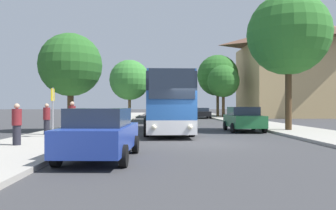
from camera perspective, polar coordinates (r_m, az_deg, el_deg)
The scene contains 18 objects.
ground_plane at distance 14.70m, azimuth 5.79°, elevation -6.66°, with size 300.00×300.00×0.00m, color #38383A.
sidewalk_left at distance 15.45m, azimuth -21.07°, elevation -6.05°, with size 4.00×120.00×0.15m, color #A39E93.
building_right_background at distance 53.80m, azimuth 24.12°, elevation 5.82°, with size 20.53×12.86×14.51m.
bus_front at distance 20.93m, azimuth -0.33°, elevation 0.34°, with size 2.96×11.12×3.47m.
bus_middle at distance 34.52m, azimuth -0.91°, elevation -0.03°, with size 2.96×10.30×3.25m.
bus_rear at distance 49.09m, azimuth -1.27°, elevation 0.10°, with size 2.74×11.39×3.54m.
parked_car_left_curb at distance 10.40m, azimuth -11.65°, elevation -4.82°, with size 2.19×4.38×1.59m.
parked_car_right_near at distance 21.86m, azimuth 13.03°, elevation -2.36°, with size 2.17×3.99×1.60m.
parked_car_right_far at distance 43.78m, azimuth 5.86°, elevation -1.36°, with size 2.16×4.37×1.40m.
bus_stop_sign at distance 16.89m, azimuth -19.44°, elevation -0.21°, with size 0.08×0.45×2.41m.
pedestrian_waiting_near at distance 18.49m, azimuth -20.37°, elevation -2.29°, with size 0.36×0.36×1.64m.
pedestrian_waiting_far at distance 13.94m, azimuth -24.84°, elevation -3.06°, with size 0.36×0.36×1.61m.
pedestrian_walking_back at distance 17.75m, azimuth -16.36°, elevation -2.20°, with size 0.36×0.36×1.74m.
tree_left_near at distance 46.06m, azimuth -6.72°, elevation 4.34°, with size 5.61×5.61×7.94m.
tree_left_far at distance 22.15m, azimuth -16.61°, elevation 6.67°, with size 4.05×4.05×6.19m.
tree_right_near at distance 49.27m, azimuth 8.64°, elevation 5.10°, with size 6.08×6.08×9.08m.
tree_right_mid at distance 22.57m, azimuth 20.23°, elevation 11.49°, with size 5.20×5.20×8.69m.
tree_right_far at distance 45.56m, azimuth 9.61°, elevation 4.10°, with size 4.41×4.41×7.12m.
Camera 1 is at (-1.87, -14.49, 1.66)m, focal length 35.00 mm.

